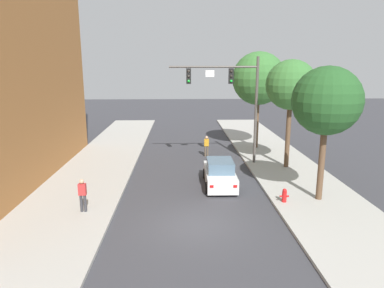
{
  "coord_description": "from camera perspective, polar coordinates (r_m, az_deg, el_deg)",
  "views": [
    {
      "loc": [
        -0.78,
        -14.58,
        7.07
      ],
      "look_at": [
        0.01,
        7.8,
        2.0
      ],
      "focal_mm": 32.69,
      "sensor_mm": 36.0,
      "label": 1
    }
  ],
  "objects": [
    {
      "name": "fire_hydrant",
      "position": [
        18.83,
        14.83,
        -8.09
      ],
      "size": [
        0.48,
        0.24,
        0.72
      ],
      "color": "red",
      "rests_on": "sidewalk_right"
    },
    {
      "name": "ground_plane",
      "position": [
        16.22,
        0.97,
        -13.08
      ],
      "size": [
        120.0,
        120.0,
        0.0
      ],
      "primitive_type": "plane",
      "color": "#38383D"
    },
    {
      "name": "car_lead_white",
      "position": [
        20.99,
        4.55,
        -4.89
      ],
      "size": [
        1.89,
        4.27,
        1.6
      ],
      "color": "silver",
      "rests_on": "ground"
    },
    {
      "name": "street_tree_nearest",
      "position": [
        18.74,
        21.12,
        6.51
      ],
      "size": [
        3.45,
        3.45,
        6.91
      ],
      "color": "brown",
      "rests_on": "sidewalk_right"
    },
    {
      "name": "sidewalk_right",
      "position": [
        17.73,
        22.91,
        -11.54
      ],
      "size": [
        5.0,
        60.0,
        0.15
      ],
      "primitive_type": "cube",
      "color": "#A8A59E",
      "rests_on": "ground"
    },
    {
      "name": "pedestrian_sidewalk_left_walker",
      "position": [
        17.66,
        -17.43,
        -7.74
      ],
      "size": [
        0.36,
        0.22,
        1.64
      ],
      "color": "#333338",
      "rests_on": "sidewalk_left"
    },
    {
      "name": "street_tree_second",
      "position": [
        24.35,
        15.85,
        9.18
      ],
      "size": [
        3.33,
        3.33,
        7.31
      ],
      "color": "brown",
      "rests_on": "sidewalk_right"
    },
    {
      "name": "pedestrian_crossing_road",
      "position": [
        27.49,
        2.38,
        -0.2
      ],
      "size": [
        0.36,
        0.22,
        1.64
      ],
      "color": "brown",
      "rests_on": "ground"
    },
    {
      "name": "sidewalk_left",
      "position": [
        17.15,
        -21.82,
        -12.28
      ],
      "size": [
        5.0,
        60.0,
        0.15
      ],
      "primitive_type": "cube",
      "color": "#A8A59E",
      "rests_on": "ground"
    },
    {
      "name": "street_tree_third",
      "position": [
        29.82,
        10.81,
        10.43
      ],
      "size": [
        4.37,
        4.37,
        8.03
      ],
      "color": "brown",
      "rests_on": "sidewalk_right"
    },
    {
      "name": "traffic_signal_mast",
      "position": [
        24.7,
        6.56,
        8.62
      ],
      "size": [
        6.2,
        0.38,
        7.5
      ],
      "color": "#514C47",
      "rests_on": "sidewalk_right"
    }
  ]
}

